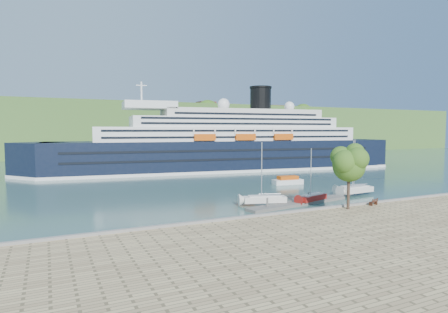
% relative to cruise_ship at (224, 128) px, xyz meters
% --- Properties ---
extents(ground, '(400.00, 400.00, 0.00)m').
position_rel_cruise_ship_xyz_m(ground, '(-9.06, -57.23, -12.15)').
color(ground, '#2F544E').
rests_on(ground, ground).
extents(far_hillside, '(400.00, 50.00, 24.00)m').
position_rel_cruise_ship_xyz_m(far_hillside, '(-9.06, 87.77, -0.15)').
color(far_hillside, '#386026').
rests_on(far_hillside, ground).
extents(quay_coping, '(220.00, 0.50, 0.30)m').
position_rel_cruise_ship_xyz_m(quay_coping, '(-9.06, -57.43, -11.00)').
color(quay_coping, slate).
rests_on(quay_coping, promenade).
extents(cruise_ship, '(109.32, 28.30, 24.30)m').
position_rel_cruise_ship_xyz_m(cruise_ship, '(0.00, 0.00, 0.00)').
color(cruise_ship, black).
rests_on(cruise_ship, ground).
extents(park_bench, '(1.69, 1.01, 1.01)m').
position_rel_cruise_ship_xyz_m(park_bench, '(-4.55, -58.43, -10.65)').
color(park_bench, '#462014').
rests_on(park_bench, promenade).
extents(promenade_tree, '(5.71, 5.71, 9.46)m').
position_rel_cruise_ship_xyz_m(promenade_tree, '(-9.55, -58.80, -6.42)').
color(promenade_tree, '#2C5516').
rests_on(promenade_tree, promenade).
extents(floating_pontoon, '(19.64, 5.62, 0.43)m').
position_rel_cruise_ship_xyz_m(floating_pontoon, '(-10.62, -49.50, -11.93)').
color(floating_pontoon, slate).
rests_on(floating_pontoon, ground).
extents(sailboat_white_near, '(7.44, 4.12, 9.26)m').
position_rel_cruise_ship_xyz_m(sailboat_white_near, '(-15.79, -47.84, -7.52)').
color(sailboat_white_near, silver).
rests_on(sailboat_white_near, ground).
extents(sailboat_red, '(6.65, 3.57, 8.28)m').
position_rel_cruise_ship_xyz_m(sailboat_red, '(-7.92, -49.32, -8.01)').
color(sailboat_red, maroon).
rests_on(sailboat_red, ground).
extents(sailboat_white_far, '(7.45, 3.11, 9.33)m').
position_rel_cruise_ship_xyz_m(sailboat_white_far, '(4.12, -46.25, -7.49)').
color(sailboat_white_far, silver).
rests_on(sailboat_white_far, ground).
extents(tender_launch, '(6.76, 2.93, 1.81)m').
position_rel_cruise_ship_xyz_m(tender_launch, '(0.55, -30.67, -11.24)').
color(tender_launch, '#CE4D0C').
rests_on(tender_launch, ground).
extents(sailboat_extra, '(7.48, 2.75, 9.45)m').
position_rel_cruise_ship_xyz_m(sailboat_extra, '(3.50, -47.06, -7.43)').
color(sailboat_extra, silver).
rests_on(sailboat_extra, ground).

